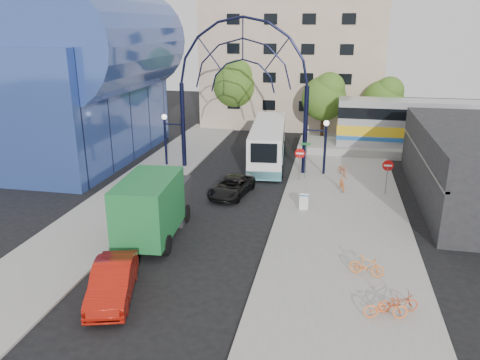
% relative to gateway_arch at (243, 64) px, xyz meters
% --- Properties ---
extents(ground, '(120.00, 120.00, 0.00)m').
position_rel_gateway_arch_xyz_m(ground, '(0.00, -14.00, -8.56)').
color(ground, black).
rests_on(ground, ground).
extents(sidewalk_east, '(8.00, 56.00, 0.12)m').
position_rel_gateway_arch_xyz_m(sidewalk_east, '(8.00, -10.00, -8.50)').
color(sidewalk_east, gray).
rests_on(sidewalk_east, ground).
extents(plaza_west, '(5.00, 50.00, 0.12)m').
position_rel_gateway_arch_xyz_m(plaza_west, '(-6.50, -8.00, -8.50)').
color(plaza_west, gray).
rests_on(plaza_west, ground).
extents(gateway_arch, '(13.64, 0.44, 12.10)m').
position_rel_gateway_arch_xyz_m(gateway_arch, '(0.00, 0.00, 0.00)').
color(gateway_arch, black).
rests_on(gateway_arch, ground).
extents(stop_sign, '(0.80, 0.07, 2.50)m').
position_rel_gateway_arch_xyz_m(stop_sign, '(4.80, -2.00, -6.56)').
color(stop_sign, slate).
rests_on(stop_sign, sidewalk_east).
extents(do_not_enter_sign, '(0.76, 0.07, 2.48)m').
position_rel_gateway_arch_xyz_m(do_not_enter_sign, '(11.00, -4.00, -6.58)').
color(do_not_enter_sign, slate).
rests_on(do_not_enter_sign, sidewalk_east).
extents(street_name_sign, '(0.70, 0.70, 2.80)m').
position_rel_gateway_arch_xyz_m(street_name_sign, '(5.20, -1.40, -6.43)').
color(street_name_sign, slate).
rests_on(street_name_sign, sidewalk_east).
extents(sandwich_board, '(0.55, 0.61, 0.99)m').
position_rel_gateway_arch_xyz_m(sandwich_board, '(5.60, -8.02, -7.81)').
color(sandwich_board, white).
rests_on(sandwich_board, sidewalk_east).
extents(transit_hall, '(16.50, 18.00, 14.50)m').
position_rel_gateway_arch_xyz_m(transit_hall, '(-15.30, 1.00, -1.86)').
color(transit_hall, '#314A96').
rests_on(transit_hall, ground).
extents(commercial_block_east, '(6.00, 16.00, 5.00)m').
position_rel_gateway_arch_xyz_m(commercial_block_east, '(16.00, -4.00, -6.06)').
color(commercial_block_east, black).
rests_on(commercial_block_east, ground).
extents(apartment_block, '(20.00, 12.10, 14.00)m').
position_rel_gateway_arch_xyz_m(apartment_block, '(2.00, 20.97, -1.55)').
color(apartment_block, tan).
rests_on(apartment_block, ground).
extents(train_platform, '(32.00, 5.00, 0.80)m').
position_rel_gateway_arch_xyz_m(train_platform, '(20.00, 8.00, -8.16)').
color(train_platform, gray).
rests_on(train_platform, ground).
extents(tree_north_a, '(4.48, 4.48, 7.00)m').
position_rel_gateway_arch_xyz_m(tree_north_a, '(6.12, 11.93, -3.95)').
color(tree_north_a, '#382314').
rests_on(tree_north_a, ground).
extents(tree_north_b, '(5.12, 5.12, 8.00)m').
position_rel_gateway_arch_xyz_m(tree_north_b, '(-3.88, 15.93, -3.29)').
color(tree_north_b, '#382314').
rests_on(tree_north_b, ground).
extents(tree_north_c, '(4.16, 4.16, 6.50)m').
position_rel_gateway_arch_xyz_m(tree_north_c, '(12.12, 13.93, -4.28)').
color(tree_north_c, '#382314').
rests_on(tree_north_c, ground).
extents(city_bus, '(3.76, 12.32, 3.33)m').
position_rel_gateway_arch_xyz_m(city_bus, '(1.68, 2.94, -6.81)').
color(city_bus, white).
rests_on(city_bus, ground).
extents(green_truck, '(3.25, 7.43, 3.66)m').
position_rel_gateway_arch_xyz_m(green_truck, '(-2.39, -13.28, -6.73)').
color(green_truck, black).
rests_on(green_truck, ground).
extents(black_suv, '(2.90, 4.97, 1.30)m').
position_rel_gateway_arch_xyz_m(black_suv, '(0.42, -6.04, -7.91)').
color(black_suv, black).
rests_on(black_suv, ground).
extents(red_sedan, '(2.95, 5.04, 1.57)m').
position_rel_gateway_arch_xyz_m(red_sedan, '(-1.84, -19.79, -7.77)').
color(red_sedan, '#9D1409').
rests_on(red_sedan, ground).
extents(bike_near_a, '(1.09, 1.76, 0.87)m').
position_rel_gateway_arch_xyz_m(bike_near_a, '(8.07, 0.00, -8.00)').
color(bike_near_a, '#D2572A').
rests_on(bike_near_a, sidewalk_east).
extents(bike_near_b, '(0.72, 1.71, 1.00)m').
position_rel_gateway_arch_xyz_m(bike_near_b, '(8.02, -3.71, -7.94)').
color(bike_near_b, orange).
rests_on(bike_near_b, sidewalk_east).
extents(bike_far_a, '(1.81, 1.05, 0.90)m').
position_rel_gateway_arch_xyz_m(bike_far_a, '(10.22, -18.63, -7.99)').
color(bike_far_a, '#CB5028').
rests_on(bike_far_a, sidewalk_east).
extents(bike_far_b, '(1.71, 0.83, 0.99)m').
position_rel_gateway_arch_xyz_m(bike_far_b, '(9.11, -15.80, -7.94)').
color(bike_far_b, orange).
rests_on(bike_far_b, sidewalk_east).
extents(bike_far_c, '(1.85, 0.91, 0.93)m').
position_rel_gateway_arch_xyz_m(bike_far_c, '(9.68, -19.17, -7.97)').
color(bike_far_c, orange).
rests_on(bike_far_c, sidewalk_east).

